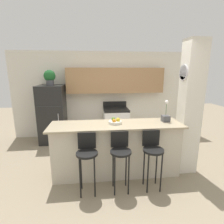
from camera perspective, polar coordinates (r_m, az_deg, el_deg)
ground_plane at (r=3.71m, az=1.38°, el=-19.08°), size 14.00×14.00×0.00m
wall_back at (r=5.31m, az=-0.50°, el=7.64°), size 5.60×0.38×2.55m
pillar_right at (r=3.66m, az=24.01°, el=0.98°), size 0.38×0.32×2.55m
counter_bar at (r=3.47m, az=1.42°, el=-11.89°), size 2.49×0.69×1.02m
refrigerator at (r=5.20m, az=-18.81°, el=-0.65°), size 0.70×0.73×1.61m
stove_range at (r=5.25m, az=1.26°, el=-3.66°), size 0.72×0.64×1.07m
bar_stool_left at (r=2.92m, az=-8.15°, el=-13.54°), size 0.35×0.35×1.01m
bar_stool_mid at (r=2.95m, az=2.78°, el=-13.14°), size 0.35×0.35×1.01m
bar_stool_right at (r=3.07m, az=13.10°, el=-12.33°), size 0.35×0.35×1.01m
potted_plant_on_fridge at (r=5.06m, az=-19.68°, el=10.74°), size 0.31×0.31×0.41m
orchid_vase at (r=3.58m, az=17.13°, el=-1.39°), size 0.14×0.14×0.42m
fruit_bowl at (r=3.30m, az=1.04°, el=-3.14°), size 0.25×0.25×0.11m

